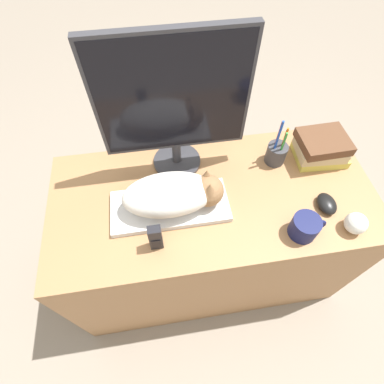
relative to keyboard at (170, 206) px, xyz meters
name	(u,v)px	position (x,y,z in m)	size (l,w,h in m)	color
ground_plane	(216,316)	(0.18, -0.27, -0.74)	(12.00, 12.00, 0.00)	gray
desk	(209,236)	(0.18, 0.03, -0.38)	(1.30, 0.60, 0.73)	#9E7047
keyboard	(170,206)	(0.00, 0.00, 0.00)	(0.44, 0.19, 0.02)	silver
cat	(176,194)	(0.03, 0.00, 0.08)	(0.37, 0.18, 0.14)	white
monitor	(173,102)	(0.06, 0.22, 0.31)	(0.53, 0.20, 0.57)	#333338
computer_mouse	(327,204)	(0.59, -0.08, 0.01)	(0.07, 0.10, 0.04)	black
coffee_mug	(305,227)	(0.46, -0.18, 0.03)	(0.13, 0.10, 0.08)	#141947
pen_cup	(276,153)	(0.47, 0.17, 0.04)	(0.08, 0.08, 0.23)	#38383D
baseball	(356,223)	(0.65, -0.19, 0.03)	(0.08, 0.08, 0.08)	silver
phone	(156,238)	(-0.06, -0.15, 0.05)	(0.04, 0.03, 0.12)	black
book_stack	(321,148)	(0.65, 0.16, 0.05)	(0.22, 0.17, 0.12)	#CCC14C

